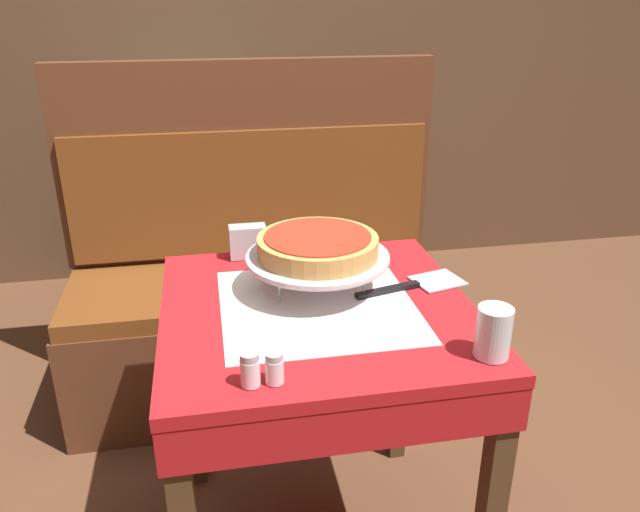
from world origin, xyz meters
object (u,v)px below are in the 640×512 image
(dining_table_rear, at_px, (194,176))
(pepper_shaker, at_px, (274,368))
(pizza_server, at_px, (415,285))
(condiment_caddy, at_px, (179,146))
(pizza_pan_stand, at_px, (318,259))
(booth_bench, at_px, (259,305))
(water_glass_near, at_px, (493,332))
(dining_table_front, at_px, (317,341))
(napkin_holder, at_px, (248,241))
(deep_dish_pizza, at_px, (318,245))
(salt_shaker, at_px, (250,369))

(dining_table_rear, bearing_deg, pepper_shaker, -85.03)
(pizza_server, relative_size, condiment_caddy, 1.69)
(dining_table_rear, bearing_deg, pizza_server, -69.33)
(pizza_pan_stand, bearing_deg, dining_table_rear, 102.26)
(booth_bench, bearing_deg, water_glass_near, -70.95)
(dining_table_rear, height_order, pepper_shaker, pepper_shaker)
(dining_table_front, height_order, water_glass_near, water_glass_near)
(dining_table_front, relative_size, pepper_shaker, 12.11)
(dining_table_front, bearing_deg, dining_table_rear, 100.95)
(pepper_shaker, height_order, condiment_caddy, condiment_caddy)
(napkin_holder, bearing_deg, pizza_pan_stand, -56.50)
(deep_dish_pizza, relative_size, pizza_server, 0.98)
(napkin_holder, bearing_deg, pizza_server, -33.98)
(pizza_server, bearing_deg, deep_dish_pizza, 171.90)
(dining_table_rear, xyz_separation_m, condiment_caddy, (-0.05, -0.05, 0.15))
(deep_dish_pizza, height_order, pepper_shaker, deep_dish_pizza)
(water_glass_near, bearing_deg, pepper_shaker, -178.45)
(pizza_pan_stand, bearing_deg, water_glass_near, -51.91)
(deep_dish_pizza, height_order, water_glass_near, deep_dish_pizza)
(pepper_shaker, bearing_deg, pizza_server, 41.31)
(dining_table_rear, bearing_deg, napkin_holder, -82.52)
(pepper_shaker, bearing_deg, booth_bench, 86.80)
(water_glass_near, relative_size, napkin_holder, 1.08)
(water_glass_near, bearing_deg, dining_table_front, 137.39)
(dining_table_front, distance_m, condiment_caddy, 1.51)
(booth_bench, height_order, water_glass_near, booth_bench)
(pizza_pan_stand, xyz_separation_m, pizza_server, (0.24, -0.03, -0.08))
(dining_table_front, xyz_separation_m, deep_dish_pizza, (0.02, 0.09, 0.21))
(salt_shaker, relative_size, pepper_shaker, 1.08)
(pizza_pan_stand, bearing_deg, napkin_holder, 123.50)
(pizza_pan_stand, relative_size, condiment_caddy, 1.99)
(deep_dish_pizza, relative_size, water_glass_near, 2.73)
(dining_table_front, distance_m, pizza_server, 0.28)
(dining_table_rear, height_order, pizza_pan_stand, pizza_pan_stand)
(booth_bench, height_order, deep_dish_pizza, booth_bench)
(booth_bench, relative_size, pepper_shaker, 21.81)
(condiment_caddy, bearing_deg, salt_shaker, -84.72)
(pizza_server, height_order, water_glass_near, water_glass_near)
(booth_bench, bearing_deg, dining_table_front, -84.85)
(water_glass_near, bearing_deg, dining_table_rear, 108.46)
(pizza_pan_stand, distance_m, deep_dish_pizza, 0.04)
(pizza_server, bearing_deg, napkin_holder, 146.02)
(booth_bench, relative_size, pizza_pan_stand, 3.94)
(deep_dish_pizza, xyz_separation_m, condiment_caddy, (-0.36, 1.37, -0.06))
(pizza_pan_stand, bearing_deg, pizza_server, -8.10)
(booth_bench, height_order, condiment_caddy, booth_bench)
(booth_bench, bearing_deg, pizza_server, -66.56)
(napkin_holder, bearing_deg, water_glass_near, -53.61)
(dining_table_front, height_order, pizza_pan_stand, pizza_pan_stand)
(dining_table_front, bearing_deg, pizza_pan_stand, 78.88)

